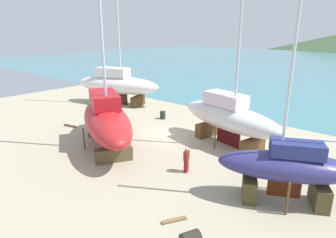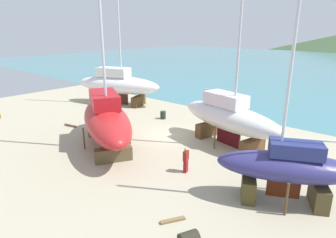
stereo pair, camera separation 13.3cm
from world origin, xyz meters
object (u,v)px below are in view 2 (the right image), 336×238
(sailboat_mid_port, at_px, (286,167))
(sailboat_small_center, at_px, (117,84))
(sailboat_large_starboard, at_px, (106,119))
(barrel_tipped_right, at_px, (163,115))
(worker, at_px, (186,160))
(sailboat_far_slipway, at_px, (229,117))

(sailboat_mid_port, height_order, sailboat_small_center, sailboat_small_center)
(sailboat_large_starboard, bearing_deg, barrel_tipped_right, 130.76)
(worker, bearing_deg, sailboat_small_center, -40.28)
(sailboat_small_center, bearing_deg, sailboat_large_starboard, -62.32)
(worker, bearing_deg, sailboat_far_slipway, -99.88)
(barrel_tipped_right, bearing_deg, sailboat_far_slipway, -12.22)
(sailboat_small_center, relative_size, sailboat_large_starboard, 1.14)
(sailboat_large_starboard, height_order, barrel_tipped_right, sailboat_large_starboard)
(sailboat_far_slipway, distance_m, sailboat_mid_port, 7.97)
(sailboat_mid_port, distance_m, sailboat_large_starboard, 13.00)
(sailboat_far_slipway, xyz_separation_m, worker, (0.34, -5.74, -1.39))
(sailboat_large_starboard, bearing_deg, sailboat_far_slipway, 72.84)
(sailboat_large_starboard, bearing_deg, sailboat_mid_port, 35.49)
(sailboat_far_slipway, height_order, sailboat_large_starboard, sailboat_large_starboard)
(sailboat_mid_port, distance_m, worker, 5.96)
(worker, height_order, barrel_tipped_right, worker)
(sailboat_mid_port, relative_size, sailboat_large_starboard, 0.75)
(sailboat_far_slipway, bearing_deg, sailboat_mid_port, -25.74)
(worker, distance_m, barrel_tipped_right, 11.50)
(sailboat_large_starboard, relative_size, barrel_tipped_right, 20.24)
(sailboat_small_center, distance_m, sailboat_large_starboard, 13.37)
(sailboat_small_center, relative_size, barrel_tipped_right, 23.11)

